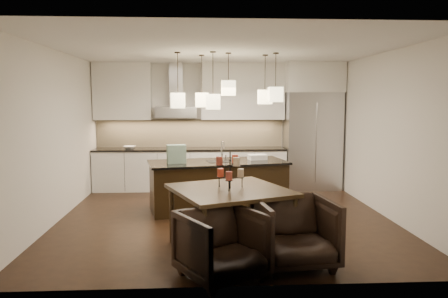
{
  "coord_description": "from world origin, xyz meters",
  "views": [
    {
      "loc": [
        -0.42,
        -7.21,
        1.99
      ],
      "look_at": [
        0.0,
        0.2,
        1.15
      ],
      "focal_mm": 35.0,
      "sensor_mm": 36.0,
      "label": 1
    }
  ],
  "objects": [
    {
      "name": "candle_f",
      "position": [
        0.05,
        -1.72,
        1.2
      ],
      "size": [
        0.11,
        0.11,
        0.11
      ],
      "primitive_type": "cylinder",
      "rotation": [
        0.0,
        0.0,
        0.37
      ],
      "color": "beige",
      "rests_on": "candelabra"
    },
    {
      "name": "dining_table",
      "position": [
        -0.02,
        -1.6,
        0.41
      ],
      "size": [
        1.79,
        1.79,
        0.83
      ],
      "primitive_type": null,
      "rotation": [
        0.0,
        0.0,
        0.37
      ],
      "color": "black",
      "rests_on": "floor"
    },
    {
      "name": "pendant_c",
      "position": [
        0.09,
        0.45,
        2.19
      ],
      "size": [
        0.24,
        0.24,
        0.26
      ],
      "primitive_type": "cube",
      "color": "beige",
      "rests_on": "ceiling"
    },
    {
      "name": "candelabra",
      "position": [
        -0.02,
        -1.6,
        1.07
      ],
      "size": [
        0.51,
        0.51,
        0.49
      ],
      "primitive_type": null,
      "rotation": [
        0.0,
        0.0,
        0.37
      ],
      "color": "black",
      "rests_on": "dining_table"
    },
    {
      "name": "hood_canopy",
      "position": [
        -0.93,
        2.48,
        1.72
      ],
      "size": [
        0.9,
        0.52,
        0.24
      ],
      "primitive_type": "cube",
      "color": "#B7B7BA",
      "rests_on": "wall_back"
    },
    {
      "name": "candle_a",
      "position": [
        0.12,
        -1.54,
        1.03
      ],
      "size": [
        0.11,
        0.11,
        0.11
      ],
      "primitive_type": "cylinder",
      "rotation": [
        0.0,
        0.0,
        0.37
      ],
      "color": "beige",
      "rests_on": "candelabra"
    },
    {
      "name": "candle_e",
      "position": [
        -0.16,
        -1.63,
        1.2
      ],
      "size": [
        0.11,
        0.11,
        0.11
      ],
      "primitive_type": "cylinder",
      "rotation": [
        0.0,
        0.0,
        0.37
      ],
      "color": "brown",
      "rests_on": "candelabra"
    },
    {
      "name": "candle_b",
      "position": [
        -0.14,
        -1.5,
        1.03
      ],
      "size": [
        0.11,
        0.11,
        0.11
      ],
      "primitive_type": "cylinder",
      "rotation": [
        0.0,
        0.0,
        0.37
      ],
      "color": "#D74225",
      "rests_on": "candelabra"
    },
    {
      "name": "upper_cab_right",
      "position": [
        0.55,
        2.57,
        2.17
      ],
      "size": [
        1.85,
        0.35,
        1.25
      ],
      "primitive_type": "cube",
      "color": "silver",
      "rests_on": "wall_back"
    },
    {
      "name": "upper_cab_left",
      "position": [
        -2.1,
        2.57,
        2.17
      ],
      "size": [
        1.25,
        0.35,
        1.25
      ],
      "primitive_type": "cube",
      "color": "silver",
      "rests_on": "wall_back"
    },
    {
      "name": "armchair_right",
      "position": [
        0.71,
        -2.2,
        0.41
      ],
      "size": [
        1.0,
        1.02,
        0.83
      ],
      "primitive_type": "imported",
      "rotation": [
        0.0,
        0.0,
        0.14
      ],
      "color": "black",
      "rests_on": "floor"
    },
    {
      "name": "wall_front",
      "position": [
        0.0,
        -2.76,
        1.4
      ],
      "size": [
        5.5,
        0.02,
        2.8
      ],
      "primitive_type": "cube",
      "color": "silver",
      "rests_on": "ground"
    },
    {
      "name": "tote_bag",
      "position": [
        -0.83,
        0.41,
        1.04
      ],
      "size": [
        0.35,
        0.23,
        0.33
      ],
      "primitive_type": "cube",
      "rotation": [
        0.0,
        0.0,
        0.19
      ],
      "color": "#1B5A39",
      "rests_on": "island_top"
    },
    {
      "name": "wall_back",
      "position": [
        0.0,
        2.76,
        1.4
      ],
      "size": [
        5.5,
        0.02,
        2.8
      ],
      "primitive_type": "cube",
      "color": "silver",
      "rests_on": "ground"
    },
    {
      "name": "candle_d",
      "position": [
        0.06,
        -1.46,
        1.2
      ],
      "size": [
        0.11,
        0.11,
        0.11
      ],
      "primitive_type": "cylinder",
      "rotation": [
        0.0,
        0.0,
        0.37
      ],
      "color": "#D74225",
      "rests_on": "candelabra"
    },
    {
      "name": "lower_cabinets",
      "position": [
        -0.62,
        2.43,
        0.44
      ],
      "size": [
        4.21,
        0.62,
        0.88
      ],
      "primitive_type": "cube",
      "color": "silver",
      "rests_on": "floor"
    },
    {
      "name": "fruit_bowl",
      "position": [
        -1.95,
        2.38,
        0.95
      ],
      "size": [
        0.33,
        0.33,
        0.06
      ],
      "primitive_type": "imported",
      "rotation": [
        0.0,
        0.0,
        -0.34
      ],
      "color": "silver",
      "rests_on": "countertop"
    },
    {
      "name": "hood_chimney",
      "position": [
        -0.93,
        2.59,
        2.32
      ],
      "size": [
        0.3,
        0.28,
        0.96
      ],
      "primitive_type": "cube",
      "color": "#B7B7BA",
      "rests_on": "hood_canopy"
    },
    {
      "name": "armchair_left",
      "position": [
        -0.18,
        -2.54,
        0.39
      ],
      "size": [
        1.14,
        1.15,
        0.78
      ],
      "primitive_type": "imported",
      "rotation": [
        0.0,
        0.0,
        0.52
      ],
      "color": "black",
      "rests_on": "floor"
    },
    {
      "name": "pendant_e",
      "position": [
        0.91,
        0.41,
        2.08
      ],
      "size": [
        0.24,
        0.24,
        0.26
      ],
      "primitive_type": "cube",
      "color": "beige",
      "rests_on": "ceiling"
    },
    {
      "name": "food_container",
      "position": [
        0.66,
        0.79,
        0.93
      ],
      "size": [
        0.36,
        0.29,
        0.1
      ],
      "primitive_type": "cube",
      "rotation": [
        0.0,
        0.0,
        0.19
      ],
      "color": "silver",
      "rests_on": "island_top"
    },
    {
      "name": "countertop",
      "position": [
        -0.62,
        2.43,
        0.9
      ],
      "size": [
        4.21,
        0.66,
        0.04
      ],
      "primitive_type": "cube",
      "color": "black",
      "rests_on": "lower_cabinets"
    },
    {
      "name": "fridge_panel",
      "position": [
        2.1,
        2.38,
        2.47
      ],
      "size": [
        1.26,
        0.72,
        0.65
      ],
      "primitive_type": "cube",
      "color": "silver",
      "rests_on": "refrigerator"
    },
    {
      "name": "wall_right",
      "position": [
        2.76,
        0.0,
        1.4
      ],
      "size": [
        0.02,
        5.5,
        2.8
      ],
      "primitive_type": "cube",
      "color": "silver",
      "rests_on": "ground"
    },
    {
      "name": "wall_left",
      "position": [
        -2.76,
        0.0,
        1.4
      ],
      "size": [
        0.02,
        5.5,
        2.8
      ],
      "primitive_type": "cube",
      "color": "silver",
      "rests_on": "ground"
    },
    {
      "name": "floor",
      "position": [
        0.0,
        0.0,
        -0.01
      ],
      "size": [
        5.5,
        5.5,
        0.02
      ],
      "primitive_type": "cube",
      "color": "black",
      "rests_on": "ground"
    },
    {
      "name": "faucet",
      "position": [
        -0.01,
        0.72,
        1.06
      ],
      "size": [
        0.14,
        0.24,
        0.36
      ],
      "primitive_type": null,
      "rotation": [
        0.0,
        0.0,
        0.19
      ],
      "color": "silver",
      "rests_on": "island_top"
    },
    {
      "name": "island_body",
      "position": [
        -0.09,
        0.61,
        0.42
      ],
      "size": [
        2.53,
        1.39,
        0.84
      ],
      "primitive_type": "cube",
      "rotation": [
        0.0,
        0.0,
        0.19
      ],
      "color": "black",
      "rests_on": "floor"
    },
    {
      "name": "candle_c",
      "position": [
        -0.05,
        -1.75,
        1.03
      ],
      "size": [
        0.11,
        0.11,
        0.11
      ],
      "primitive_type": "cylinder",
      "rotation": [
        0.0,
        0.0,
        0.37
      ],
      "color": "brown",
      "rests_on": "candelabra"
    },
    {
      "name": "pendant_f",
      "position": [
        -0.18,
        0.28,
        1.96
      ],
      "size": [
        0.24,
        0.24,
        0.26
      ],
      "primitive_type": "cube",
      "color": "beige",
      "rests_on": "ceiling"
    },
    {
      "name": "pendant_d",
      "position": [
        0.78,
        0.75,
        2.04
      ],
      "size": [
        0.24,
        0.24,
        0.26
      ],
      "primitive_type": "cube",
      "color": "beige",
      "rests_on": "ceiling"
    },
    {
      "name": "pendant_a",
      "position": [
        -0.79,
        0.4,
        1.98
      ],
      "size": [
        0.24,
        0.24,
        0.26
      ],
      "primitive_type": "cube",
      "color": "beige",
      "rests_on": "ceiling"
    },
    {
      "name": "backsplash",
      "position": [
        -0.62,
        2.73,
        1.24
      ],
      "size": [
        4.21,
        0.02,
        0.63
      ],
      "primitive_type": "cube",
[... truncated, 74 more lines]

